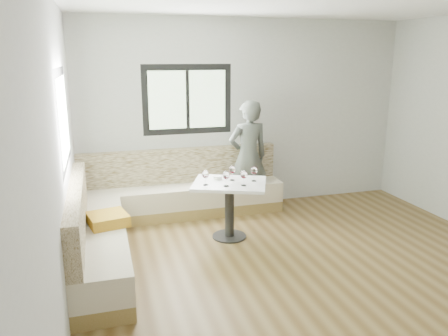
{
  "coord_description": "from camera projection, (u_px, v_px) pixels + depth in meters",
  "views": [
    {
      "loc": [
        -2.15,
        -3.72,
        2.25
      ],
      "look_at": [
        -0.68,
        1.37,
        0.89
      ],
      "focal_mm": 35.0,
      "sensor_mm": 36.0,
      "label": 1
    }
  ],
  "objects": [
    {
      "name": "room",
      "position": [
        319.0,
        144.0,
        4.3
      ],
      "size": [
        5.01,
        5.01,
        2.81
      ],
      "color": "brown",
      "rests_on": "ground"
    },
    {
      "name": "banquette",
      "position": [
        150.0,
        210.0,
        5.6
      ],
      "size": [
        2.9,
        2.8,
        0.95
      ],
      "color": "olive",
      "rests_on": "ground"
    },
    {
      "name": "table",
      "position": [
        229.0,
        196.0,
        5.48
      ],
      "size": [
        1.09,
        0.98,
        0.73
      ],
      "rotation": [
        0.0,
        0.0,
        -0.39
      ],
      "color": "black",
      "rests_on": "ground"
    },
    {
      "name": "person",
      "position": [
        248.0,
        157.0,
        6.38
      ],
      "size": [
        0.64,
        0.45,
        1.66
      ],
      "primitive_type": "imported",
      "rotation": [
        0.0,
        0.0,
        3.24
      ],
      "color": "#494E48",
      "rests_on": "ground"
    },
    {
      "name": "olive_ramekin",
      "position": [
        218.0,
        177.0,
        5.56
      ],
      "size": [
        0.11,
        0.11,
        0.04
      ],
      "color": "white",
      "rests_on": "table"
    },
    {
      "name": "wine_glass_a",
      "position": [
        205.0,
        175.0,
        5.28
      ],
      "size": [
        0.08,
        0.08,
        0.19
      ],
      "color": "white",
      "rests_on": "table"
    },
    {
      "name": "wine_glass_b",
      "position": [
        226.0,
        176.0,
        5.23
      ],
      "size": [
        0.08,
        0.08,
        0.19
      ],
      "color": "white",
      "rests_on": "table"
    },
    {
      "name": "wine_glass_c",
      "position": [
        244.0,
        175.0,
        5.26
      ],
      "size": [
        0.08,
        0.08,
        0.19
      ],
      "color": "white",
      "rests_on": "table"
    },
    {
      "name": "wine_glass_d",
      "position": [
        232.0,
        170.0,
        5.49
      ],
      "size": [
        0.08,
        0.08,
        0.19
      ],
      "color": "white",
      "rests_on": "table"
    },
    {
      "name": "wine_glass_e",
      "position": [
        254.0,
        171.0,
        5.45
      ],
      "size": [
        0.08,
        0.08,
        0.19
      ],
      "color": "white",
      "rests_on": "table"
    }
  ]
}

